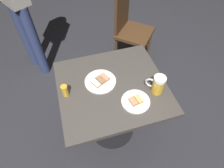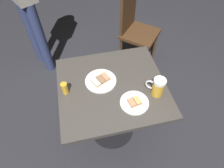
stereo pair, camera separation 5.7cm
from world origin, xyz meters
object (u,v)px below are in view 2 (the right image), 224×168
object	(u,v)px
beer_mug	(158,87)
cafe_chair	(135,27)
plate_far	(134,102)
beer_glass_small	(65,88)
plate_near	(101,80)

from	to	relation	value
beer_mug	cafe_chair	distance (m)	1.09
plate_far	beer_glass_small	bearing A→B (deg)	-113.72
plate_near	cafe_chair	bearing A→B (deg)	146.82
plate_near	beer_glass_small	world-z (taller)	beer_glass_small
plate_near	cafe_chair	xyz separation A→B (m)	(-0.85, 0.55, -0.19)
plate_far	beer_mug	xyz separation A→B (m)	(-0.05, 0.18, 0.06)
beer_glass_small	beer_mug	bearing A→B (deg)	76.51
plate_near	plate_far	distance (m)	0.31
plate_far	beer_mug	world-z (taller)	beer_mug
plate_far	beer_mug	size ratio (longest dim) A/B	1.38
beer_mug	plate_near	bearing A→B (deg)	-118.11
beer_glass_small	plate_far	bearing A→B (deg)	66.28
plate_near	plate_far	size ratio (longest dim) A/B	1.18
plate_near	cafe_chair	world-z (taller)	cafe_chair
cafe_chair	plate_near	bearing A→B (deg)	8.34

